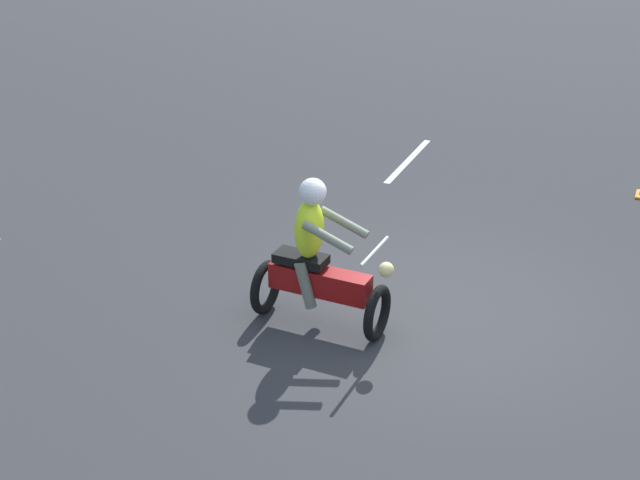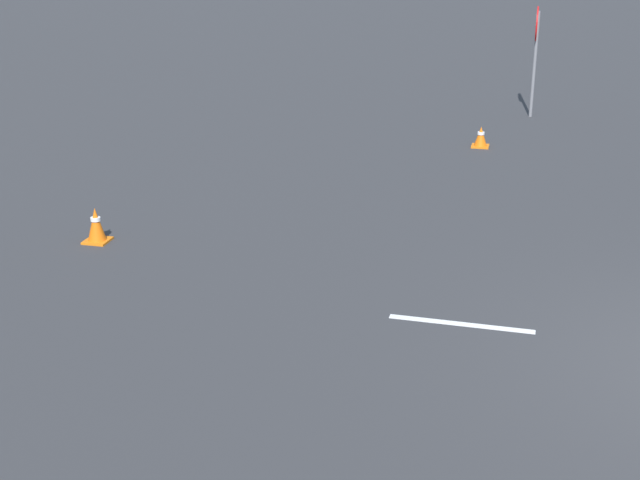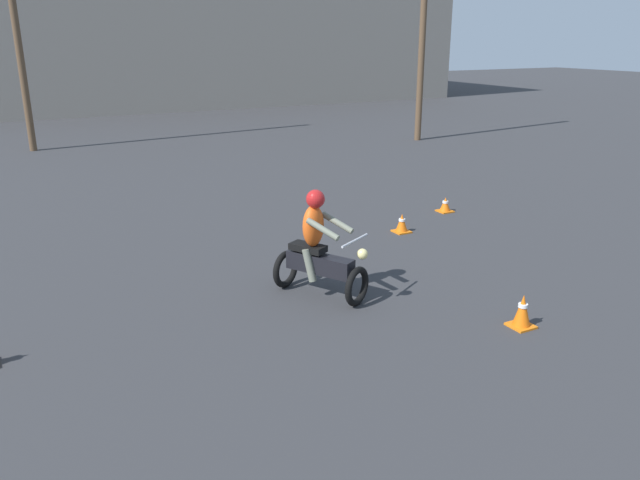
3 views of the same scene
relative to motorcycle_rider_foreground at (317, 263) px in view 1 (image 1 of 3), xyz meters
The scene contains 3 objects.
ground_plane 1.52m from the motorcycle_rider_foreground, 119.08° to the left, with size 120.00×120.00×0.00m, color #333335.
motorcycle_rider_foreground is the anchor object (origin of this frame).
lane_stripe_w 5.16m from the motorcycle_rider_foreground, behind, with size 0.10×2.06×0.01m, color silver.
Camera 1 is at (8.19, 2.02, 4.95)m, focal length 50.00 mm.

